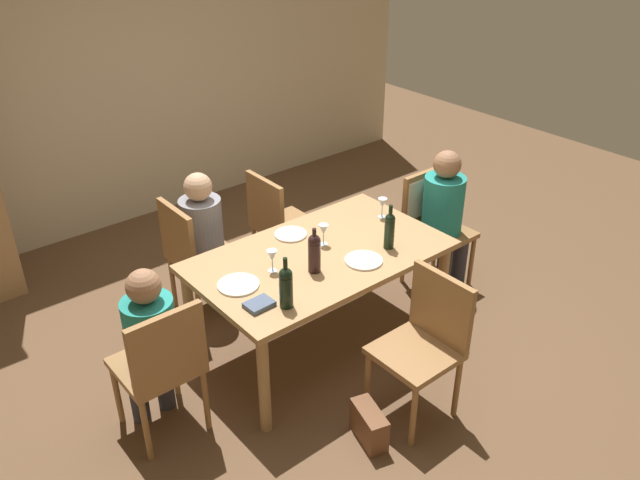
{
  "coord_description": "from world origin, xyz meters",
  "views": [
    {
      "loc": [
        -2.32,
        -2.8,
        2.9
      ],
      "look_at": [
        0.0,
        0.0,
        0.84
      ],
      "focal_mm": 36.3,
      "sensor_mm": 36.0,
      "label": 1
    }
  ],
  "objects": [
    {
      "name": "person_man_bearded",
      "position": [
        -0.35,
        0.87,
        0.65
      ],
      "size": [
        0.34,
        0.3,
        1.12
      ],
      "rotation": [
        0.0,
        0.0,
        -1.57
      ],
      "color": "#33333D",
      "rests_on": "ground_plane"
    },
    {
      "name": "ground_plane",
      "position": [
        0.0,
        0.0,
        0.0
      ],
      "size": [
        10.0,
        10.0,
        0.0
      ],
      "primitive_type": "plane",
      "color": "brown"
    },
    {
      "name": "dinner_plate_host",
      "position": [
        0.15,
        -0.26,
        0.75
      ],
      "size": [
        0.24,
        0.24,
        0.01
      ],
      "primitive_type": "cylinder",
      "color": "white",
      "rests_on": "dining_table"
    },
    {
      "name": "chair_near",
      "position": [
        0.09,
        -0.87,
        0.53
      ],
      "size": [
        0.44,
        0.44,
        0.92
      ],
      "rotation": [
        0.0,
        0.0,
        1.57
      ],
      "color": "olive",
      "rests_on": "ground_plane"
    },
    {
      "name": "dining_table",
      "position": [
        0.0,
        0.0,
        0.66
      ],
      "size": [
        1.67,
        0.98,
        0.74
      ],
      "color": "#A87F51",
      "rests_on": "ground_plane"
    },
    {
      "name": "wine_bottle_short_olive",
      "position": [
        0.4,
        -0.23,
        0.88
      ],
      "size": [
        0.07,
        0.07,
        0.31
      ],
      "color": "black",
      "rests_on": "dining_table"
    },
    {
      "name": "person_woman_host",
      "position": [
        -1.22,
        0.03,
        0.64
      ],
      "size": [
        0.29,
        0.33,
        1.09
      ],
      "color": "#33333D",
      "rests_on": "ground_plane"
    },
    {
      "name": "wine_bottle_dark_red",
      "position": [
        -0.17,
        -0.15,
        0.88
      ],
      "size": [
        0.08,
        0.08,
        0.3
      ],
      "color": "black",
      "rests_on": "dining_table"
    },
    {
      "name": "wine_glass_near_right",
      "position": [
        0.09,
        0.08,
        0.85
      ],
      "size": [
        0.07,
        0.07,
        0.15
      ],
      "color": "silver",
      "rests_on": "dining_table"
    },
    {
      "name": "chair_left_end",
      "position": [
        -1.22,
        -0.09,
        0.53
      ],
      "size": [
        0.44,
        0.44,
        0.92
      ],
      "color": "olive",
      "rests_on": "ground_plane"
    },
    {
      "name": "chair_right_end",
      "position": [
        1.22,
        0.12,
        0.59
      ],
      "size": [
        0.44,
        0.46,
        0.92
      ],
      "rotation": [
        0.0,
        0.0,
        3.14
      ],
      "color": "olive",
      "rests_on": "ground_plane"
    },
    {
      "name": "chair_far_right",
      "position": [
        0.29,
        0.87,
        0.53
      ],
      "size": [
        0.44,
        0.44,
        0.92
      ],
      "rotation": [
        0.0,
        0.0,
        -1.57
      ],
      "color": "olive",
      "rests_on": "ground_plane"
    },
    {
      "name": "wine_bottle_tall_green",
      "position": [
        -0.53,
        -0.34,
        0.88
      ],
      "size": [
        0.08,
        0.08,
        0.32
      ],
      "color": "black",
      "rests_on": "dining_table"
    },
    {
      "name": "handbag",
      "position": [
        -0.35,
        -0.87,
        0.11
      ],
      "size": [
        0.19,
        0.3,
        0.22
      ],
      "primitive_type": "cube",
      "rotation": [
        0.0,
        0.0,
        1.29
      ],
      "color": "brown",
      "rests_on": "ground_plane"
    },
    {
      "name": "chair_far_left",
      "position": [
        -0.46,
        0.87,
        0.53
      ],
      "size": [
        0.44,
        0.44,
        0.92
      ],
      "rotation": [
        0.0,
        0.0,
        -1.57
      ],
      "color": "olive",
      "rests_on": "ground_plane"
    },
    {
      "name": "dinner_plate_guest_left",
      "position": [
        0.0,
        0.32,
        0.75
      ],
      "size": [
        0.22,
        0.22,
        0.01
      ],
      "primitive_type": "cylinder",
      "color": "white",
      "rests_on": "dining_table"
    },
    {
      "name": "wine_glass_near_left",
      "position": [
        -0.37,
        0.02,
        0.85
      ],
      "size": [
        0.07,
        0.07,
        0.15
      ],
      "color": "silver",
      "rests_on": "dining_table"
    },
    {
      "name": "person_man_guest",
      "position": [
        1.22,
        -0.03,
        0.66
      ],
      "size": [
        0.31,
        0.36,
        1.15
      ],
      "rotation": [
        0.0,
        0.0,
        3.14
      ],
      "color": "#33333D",
      "rests_on": "ground_plane"
    },
    {
      "name": "wine_glass_centre",
      "position": [
        0.67,
        0.11,
        0.85
      ],
      "size": [
        0.07,
        0.07,
        0.15
      ],
      "color": "silver",
      "rests_on": "dining_table"
    },
    {
      "name": "rear_room_partition",
      "position": [
        0.0,
        2.69,
        1.35
      ],
      "size": [
        6.4,
        0.12,
        2.7
      ],
      "primitive_type": "cube",
      "color": "beige",
      "rests_on": "ground_plane"
    },
    {
      "name": "dinner_plate_guest_right",
      "position": [
        -0.62,
        0.02,
        0.75
      ],
      "size": [
        0.25,
        0.25,
        0.01
      ],
      "primitive_type": "cylinder",
      "color": "white",
      "rests_on": "dining_table"
    },
    {
      "name": "folded_napkin",
      "position": [
        -0.65,
        -0.24,
        0.76
      ],
      "size": [
        0.16,
        0.12,
        0.03
      ],
      "primitive_type": "cube",
      "rotation": [
        0.0,
        0.0,
        0.03
      ],
      "color": "#4C5B75",
      "rests_on": "dining_table"
    }
  ]
}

